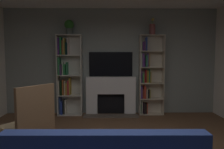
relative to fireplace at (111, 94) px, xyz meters
The scene contains 8 objects.
wall_back_accent 0.89m from the fireplace, 90.00° to the left, with size 5.81×0.06×2.83m, color gray.
fireplace is the anchor object (origin of this frame).
tv 0.81m from the fireplace, 90.00° to the left, with size 1.16×0.06×0.66m, color black.
bookshelf_left 1.28m from the fireplace, behind, with size 0.64×0.32×2.12m.
bookshelf_right 1.12m from the fireplace, ahead, with size 0.64×0.28×2.12m.
potted_plant 2.10m from the fireplace, behind, with size 0.24×0.24×0.38m.
vase_with_flowers 2.05m from the fireplace, ahead, with size 0.15×0.15×0.44m.
armchair 2.79m from the fireplace, 117.15° to the right, with size 0.85×0.86×1.13m.
Camera 1 is at (-0.07, -2.61, 1.55)m, focal length 34.28 mm.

